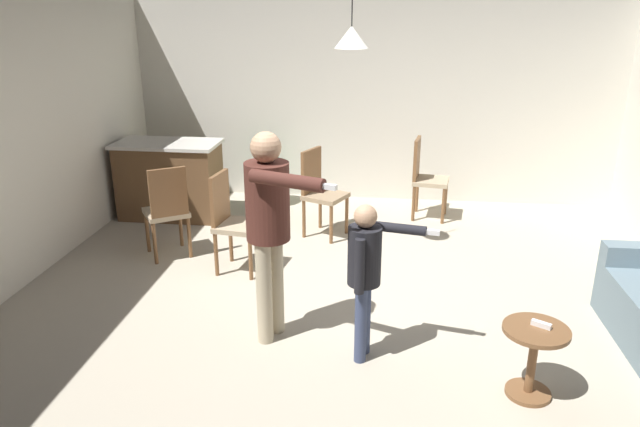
# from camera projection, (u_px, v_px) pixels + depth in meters

# --- Properties ---
(ground) EXTENTS (7.68, 7.68, 0.00)m
(ground) POSITION_uv_depth(u_px,v_px,m) (354.00, 306.00, 5.29)
(ground) COLOR #B2A893
(wall_back) EXTENTS (6.40, 0.10, 2.70)m
(wall_back) POSITION_uv_depth(u_px,v_px,m) (373.00, 99.00, 7.83)
(wall_back) COLOR silver
(wall_back) RESTS_ON ground
(kitchen_counter) EXTENTS (1.26, 0.66, 0.95)m
(kitchen_counter) POSITION_uv_depth(u_px,v_px,m) (170.00, 179.00, 7.38)
(kitchen_counter) COLOR brown
(kitchen_counter) RESTS_ON ground
(side_table_by_couch) EXTENTS (0.44, 0.44, 0.52)m
(side_table_by_couch) POSITION_uv_depth(u_px,v_px,m) (533.00, 353.00, 3.99)
(side_table_by_couch) COLOR brown
(side_table_by_couch) RESTS_ON ground
(person_adult) EXTENTS (0.73, 0.66, 1.68)m
(person_adult) POSITION_uv_depth(u_px,v_px,m) (269.00, 215.00, 4.47)
(person_adult) COLOR tan
(person_adult) RESTS_ON ground
(person_child) EXTENTS (0.65, 0.35, 1.22)m
(person_child) POSITION_uv_depth(u_px,v_px,m) (366.00, 266.00, 4.29)
(person_child) COLOR #384260
(person_child) RESTS_ON ground
(dining_chair_by_counter) EXTENTS (0.58, 0.58, 1.00)m
(dining_chair_by_counter) POSITION_uv_depth(u_px,v_px,m) (167.00, 208.00, 6.14)
(dining_chair_by_counter) COLOR brown
(dining_chair_by_counter) RESTS_ON ground
(dining_chair_near_wall) EXTENTS (0.48, 0.48, 1.00)m
(dining_chair_near_wall) POSITION_uv_depth(u_px,v_px,m) (425.00, 175.00, 7.32)
(dining_chair_near_wall) COLOR brown
(dining_chair_near_wall) RESTS_ON ground
(dining_chair_centre_back) EXTENTS (0.55, 0.55, 1.00)m
(dining_chair_centre_back) POSITION_uv_depth(u_px,v_px,m) (320.00, 189.00, 6.76)
(dining_chair_centre_back) COLOR brown
(dining_chair_centre_back) RESTS_ON ground
(dining_chair_spare) EXTENTS (0.48, 0.48, 1.00)m
(dining_chair_spare) POSITION_uv_depth(u_px,v_px,m) (232.00, 219.00, 5.85)
(dining_chair_spare) COLOR brown
(dining_chair_spare) RESTS_ON ground
(potted_plant_corner) EXTENTS (0.48, 0.48, 0.73)m
(potted_plant_corner) POSITION_uv_depth(u_px,v_px,m) (267.00, 175.00, 7.85)
(potted_plant_corner) COLOR #B7B2AD
(potted_plant_corner) RESTS_ON ground
(spare_remote_on_table) EXTENTS (0.13, 0.10, 0.04)m
(spare_remote_on_table) POSITION_uv_depth(u_px,v_px,m) (541.00, 324.00, 3.94)
(spare_remote_on_table) COLOR white
(spare_remote_on_table) RESTS_ON side_table_by_couch
(ceiling_light_pendant) EXTENTS (0.32, 0.32, 0.55)m
(ceiling_light_pendant) POSITION_uv_depth(u_px,v_px,m) (352.00, 37.00, 5.50)
(ceiling_light_pendant) COLOR silver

